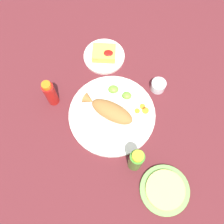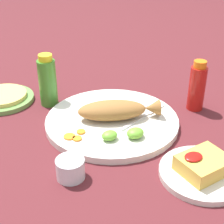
# 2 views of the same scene
# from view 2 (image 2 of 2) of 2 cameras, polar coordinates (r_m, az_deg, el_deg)

# --- Properties ---
(ground_plane) EXTENTS (4.00, 4.00, 0.00)m
(ground_plane) POSITION_cam_2_polar(r_m,az_deg,el_deg) (0.95, 0.00, -1.98)
(ground_plane) COLOR #561E23
(main_plate) EXTENTS (0.37, 0.37, 0.02)m
(main_plate) POSITION_cam_2_polar(r_m,az_deg,el_deg) (0.95, 0.00, -1.52)
(main_plate) COLOR silver
(main_plate) RESTS_ON ground_plane
(fried_fish) EXTENTS (0.23, 0.15, 0.05)m
(fried_fish) POSITION_cam_2_polar(r_m,az_deg,el_deg) (0.93, 0.71, 0.33)
(fried_fish) COLOR #996633
(fried_fish) RESTS_ON main_plate
(fork_near) EXTENTS (0.19, 0.03, 0.00)m
(fork_near) POSITION_cam_2_polar(r_m,az_deg,el_deg) (1.00, 4.25, 0.76)
(fork_near) COLOR silver
(fork_near) RESTS_ON main_plate
(fork_far) EXTENTS (0.18, 0.06, 0.00)m
(fork_far) POSITION_cam_2_polar(r_m,az_deg,el_deg) (0.96, 5.63, -0.47)
(fork_far) COLOR silver
(fork_far) RESTS_ON main_plate
(carrot_slice_near) EXTENTS (0.02, 0.02, 0.00)m
(carrot_slice_near) POSITION_cam_2_polar(r_m,az_deg,el_deg) (0.89, -5.18, -3.30)
(carrot_slice_near) COLOR orange
(carrot_slice_near) RESTS_ON main_plate
(carrot_slice_mid) EXTENTS (0.03, 0.03, 0.00)m
(carrot_slice_mid) POSITION_cam_2_polar(r_m,az_deg,el_deg) (0.87, -7.09, -4.07)
(carrot_slice_mid) COLOR orange
(carrot_slice_mid) RESTS_ON main_plate
(carrot_slice_far) EXTENTS (0.02, 0.02, 0.00)m
(carrot_slice_far) POSITION_cam_2_polar(r_m,az_deg,el_deg) (0.86, -5.82, -4.40)
(carrot_slice_far) COLOR orange
(carrot_slice_far) RESTS_ON main_plate
(lime_wedge_main) EXTENTS (0.04, 0.03, 0.02)m
(lime_wedge_main) POSITION_cam_2_polar(r_m,az_deg,el_deg) (0.85, -0.41, -3.92)
(lime_wedge_main) COLOR #6BB233
(lime_wedge_main) RESTS_ON main_plate
(lime_wedge_side) EXTENTS (0.04, 0.04, 0.02)m
(lime_wedge_side) POSITION_cam_2_polar(r_m,az_deg,el_deg) (0.86, 4.16, -3.42)
(lime_wedge_side) COLOR #6BB233
(lime_wedge_side) RESTS_ON main_plate
(hot_sauce_bottle_red) EXTENTS (0.05, 0.05, 0.15)m
(hot_sauce_bottle_red) POSITION_cam_2_polar(r_m,az_deg,el_deg) (1.03, 13.96, 4.10)
(hot_sauce_bottle_red) COLOR #B21914
(hot_sauce_bottle_red) RESTS_ON ground_plane
(hot_sauce_bottle_green) EXTENTS (0.05, 0.05, 0.16)m
(hot_sauce_bottle_green) POSITION_cam_2_polar(r_m,az_deg,el_deg) (1.04, -10.66, 5.06)
(hot_sauce_bottle_green) COLOR #3D8428
(hot_sauce_bottle_green) RESTS_ON ground_plane
(salt_cup) EXTENTS (0.06, 0.06, 0.05)m
(salt_cup) POSITION_cam_2_polar(r_m,az_deg,el_deg) (0.76, -6.91, -9.49)
(salt_cup) COLOR silver
(salt_cup) RESTS_ON ground_plane
(side_plate_fries) EXTENTS (0.19, 0.19, 0.01)m
(side_plate_fries) POSITION_cam_2_polar(r_m,az_deg,el_deg) (0.80, 14.76, -9.82)
(side_plate_fries) COLOR silver
(side_plate_fries) RESTS_ON ground_plane
(fries_pile) EXTENTS (0.11, 0.09, 0.04)m
(fries_pile) POSITION_cam_2_polar(r_m,az_deg,el_deg) (0.78, 14.94, -8.37)
(fries_pile) COLOR gold
(fries_pile) RESTS_ON side_plate_fries
(tortilla_plate) EXTENTS (0.19, 0.19, 0.01)m
(tortilla_plate) POSITION_cam_2_polar(r_m,az_deg,el_deg) (1.12, -17.66, 2.06)
(tortilla_plate) COLOR #6B9E4C
(tortilla_plate) RESTS_ON ground_plane
(tortilla_stack) EXTENTS (0.15, 0.15, 0.01)m
(tortilla_stack) POSITION_cam_2_polar(r_m,az_deg,el_deg) (1.11, -17.76, 2.65)
(tortilla_stack) COLOR #E0C666
(tortilla_stack) RESTS_ON tortilla_plate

